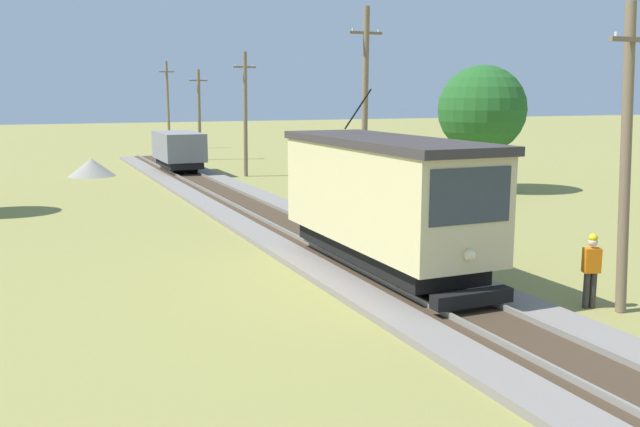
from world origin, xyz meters
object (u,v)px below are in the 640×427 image
(utility_pole_near_tram, at_px, (626,156))
(track_worker, at_px, (591,267))
(utility_pole_mid, at_px, (365,113))
(tree_left_near, at_px, (482,110))
(freight_car, at_px, (179,149))
(utility_pole_distant, at_px, (199,114))
(gravel_pile, at_px, (92,167))
(utility_pole_far, at_px, (245,113))
(red_tram, at_px, (383,197))
(utility_pole_horizon, at_px, (168,104))

(utility_pole_near_tram, bearing_deg, track_worker, 141.97)
(utility_pole_mid, relative_size, track_worker, 4.65)
(tree_left_near, bearing_deg, freight_car, 133.32)
(utility_pole_distant, distance_m, gravel_pile, 12.02)
(utility_pole_near_tram, distance_m, utility_pole_mid, 12.94)
(utility_pole_far, height_order, track_worker, utility_pole_far)
(red_tram, height_order, freight_car, red_tram)
(freight_car, bearing_deg, utility_pole_horizon, 80.47)
(freight_car, distance_m, tree_left_near, 18.86)
(utility_pole_mid, distance_m, tree_left_near, 10.58)
(red_tram, relative_size, utility_pole_distant, 1.26)
(freight_car, relative_size, utility_pole_mid, 0.63)
(red_tram, xyz_separation_m, tree_left_near, (12.81, 13.06, 1.99))
(utility_pole_near_tram, bearing_deg, gravel_pile, 104.83)
(freight_car, distance_m, utility_pole_horizon, 21.36)
(gravel_pile, bearing_deg, utility_pole_near_tram, -75.17)
(utility_pole_horizon, bearing_deg, utility_pole_distant, -90.00)
(red_tram, relative_size, utility_pole_horizon, 1.08)
(utility_pole_near_tram, relative_size, tree_left_near, 1.08)
(utility_pole_near_tram, bearing_deg, utility_pole_far, 90.00)
(red_tram, xyz_separation_m, utility_pole_distant, (3.51, 35.60, 1.30))
(freight_car, distance_m, utility_pole_mid, 19.14)
(freight_car, bearing_deg, track_worker, -84.39)
(freight_car, height_order, utility_pole_horizon, utility_pole_horizon)
(utility_pole_distant, xyz_separation_m, utility_pole_horizon, (0.00, 11.97, 0.56))
(utility_pole_horizon, bearing_deg, utility_pole_far, -90.00)
(utility_pole_mid, height_order, utility_pole_horizon, utility_pole_mid)
(utility_pole_mid, relative_size, utility_pole_far, 1.11)
(utility_pole_horizon, distance_m, tree_left_near, 35.74)
(track_worker, bearing_deg, freight_car, -154.76)
(gravel_pile, bearing_deg, utility_pole_horizon, 66.36)
(track_worker, bearing_deg, tree_left_near, 170.65)
(utility_pole_near_tram, distance_m, utility_pole_distant, 40.49)
(utility_pole_distant, xyz_separation_m, track_worker, (-0.45, -40.14, -2.51))
(freight_car, xyz_separation_m, utility_pole_far, (3.51, -2.83, 2.27))
(utility_pole_distant, relative_size, utility_pole_horizon, 0.86)
(utility_pole_near_tram, xyz_separation_m, utility_pole_far, (0.00, 28.72, 0.24))
(freight_car, bearing_deg, utility_pole_near_tram, -83.65)
(gravel_pile, distance_m, tree_left_near, 23.51)
(freight_car, bearing_deg, tree_left_near, -46.68)
(utility_pole_near_tram, relative_size, utility_pole_distant, 1.03)
(utility_pole_mid, xyz_separation_m, utility_pole_far, (0.00, 15.79, -0.42))
(red_tram, xyz_separation_m, utility_pole_far, (3.51, 23.83, 1.63))
(red_tram, height_order, track_worker, red_tram)
(red_tram, distance_m, utility_pole_horizon, 47.74)
(gravel_pile, relative_size, tree_left_near, 0.44)
(utility_pole_horizon, relative_size, tree_left_near, 1.23)
(utility_pole_mid, bearing_deg, track_worker, -92.03)
(utility_pole_distant, height_order, gravel_pile, utility_pole_distant)
(utility_pole_distant, relative_size, gravel_pile, 2.40)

